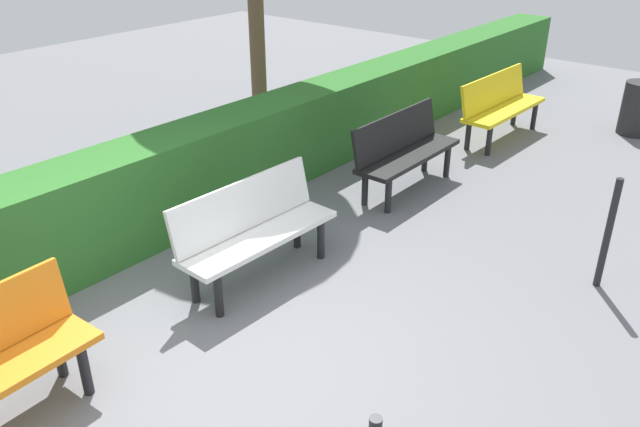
{
  "coord_description": "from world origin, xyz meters",
  "views": [
    {
      "loc": [
        2.26,
        2.89,
        3.04
      ],
      "look_at": [
        -1.55,
        -0.27,
        0.55
      ],
      "focal_mm": 36.1,
      "sensor_mm": 36.0,
      "label": 1
    }
  ],
  "objects_px": {
    "bench_yellow": "(500,104)",
    "trash_bin": "(638,108)",
    "bench_black": "(404,149)",
    "bench_white": "(254,227)"
  },
  "relations": [
    {
      "from": "bench_yellow",
      "to": "bench_black",
      "type": "relative_size",
      "value": 1.07
    },
    {
      "from": "bench_yellow",
      "to": "bench_black",
      "type": "xyz_separation_m",
      "value": [
        2.24,
        -0.08,
        -0.0
      ]
    },
    {
      "from": "bench_white",
      "to": "bench_black",
      "type": "bearing_deg",
      "value": -177.25
    },
    {
      "from": "bench_yellow",
      "to": "bench_black",
      "type": "distance_m",
      "value": 2.24
    },
    {
      "from": "bench_black",
      "to": "bench_white",
      "type": "height_order",
      "value": "same"
    },
    {
      "from": "trash_bin",
      "to": "bench_white",
      "type": "bearing_deg",
      "value": -13.54
    },
    {
      "from": "bench_white",
      "to": "trash_bin",
      "type": "height_order",
      "value": "bench_white"
    },
    {
      "from": "bench_yellow",
      "to": "trash_bin",
      "type": "xyz_separation_m",
      "value": [
        -1.38,
        1.4,
        -0.12
      ]
    },
    {
      "from": "bench_yellow",
      "to": "trash_bin",
      "type": "relative_size",
      "value": 2.26
    },
    {
      "from": "trash_bin",
      "to": "bench_black",
      "type": "bearing_deg",
      "value": -22.23
    }
  ]
}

